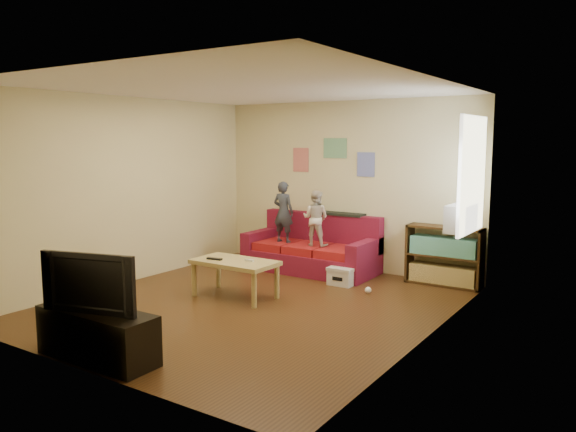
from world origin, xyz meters
The scene contains 17 objects.
room_shell centered at (0.00, 0.00, 1.35)m, with size 4.52×5.02×2.72m.
sofa centered at (-0.36, 2.07, 0.31)m, with size 2.10×0.97×0.92m.
child_a centered at (-0.81, 1.90, 0.93)m, with size 0.36×0.24×0.98m, color #2D323C.
child_b centered at (-0.21, 1.90, 0.88)m, with size 0.42×0.33×0.87m, color beige.
coffee_table centered at (-0.41, 0.15, 0.43)m, with size 1.11×0.61×0.50m.
remote centered at (-0.66, 0.03, 0.51)m, with size 0.22×0.05×0.02m, color black.
game_controller centered at (-0.21, 0.20, 0.51)m, with size 0.13×0.04×0.03m, color silver.
bookshelf centered at (1.70, 2.30, 0.38)m, with size 1.07×0.32×0.86m.
window centered at (2.22, 1.65, 1.64)m, with size 0.04×1.08×1.48m, color white.
ac_unit centered at (2.10, 1.65, 1.08)m, with size 0.28×0.55×0.35m, color #B7B2A3.
artwork_left centered at (-0.85, 2.48, 1.75)m, with size 0.30×0.01×0.40m, color #D87266.
artwork_center centered at (-0.20, 2.48, 1.95)m, with size 0.42×0.01×0.32m, color #72B27F.
artwork_right centered at (0.35, 2.48, 1.70)m, with size 0.30×0.01×0.38m, color #727FCC.
file_box centered at (0.47, 1.50, 0.13)m, with size 0.38×0.29×0.26m.
tv_stand centered at (-0.16, -2.25, 0.24)m, with size 1.28×0.43×0.48m, color black.
television centered at (-0.16, -2.25, 0.77)m, with size 0.99×0.13×0.57m, color black.
tissue centered at (0.99, 1.29, 0.04)m, with size 0.09×0.09×0.09m, color white.
Camera 1 is at (4.16, -5.53, 2.07)m, focal length 35.00 mm.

